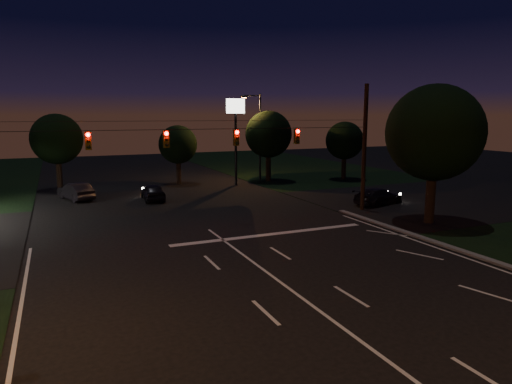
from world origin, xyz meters
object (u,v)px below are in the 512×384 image
car_oncoming_b (76,191)px  car_cross (378,196)px  car_oncoming_a (153,192)px  tree_right_near (433,134)px  utility_pole_right (362,210)px

car_oncoming_b → car_cross: 24.25m
car_oncoming_b → car_oncoming_a: bearing=134.9°
car_oncoming_b → car_cross: bearing=131.6°
tree_right_near → car_oncoming_a: size_ratio=2.18×
car_oncoming_a → tree_right_near: bearing=137.9°
car_cross → tree_right_near: bearing=156.8°
car_oncoming_a → car_oncoming_b: bearing=-21.7°
utility_pole_right → car_oncoming_a: size_ratio=2.24×
tree_right_near → car_cross: 7.94m
tree_right_near → car_oncoming_a: bearing=134.5°
utility_pole_right → car_oncoming_a: (-13.13, 10.11, 0.68)m
utility_pole_right → car_oncoming_b: utility_pole_right is taller
utility_pole_right → car_oncoming_b: bearing=145.8°
tree_right_near → car_oncoming_a: tree_right_near is taller
utility_pole_right → car_cross: 2.80m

